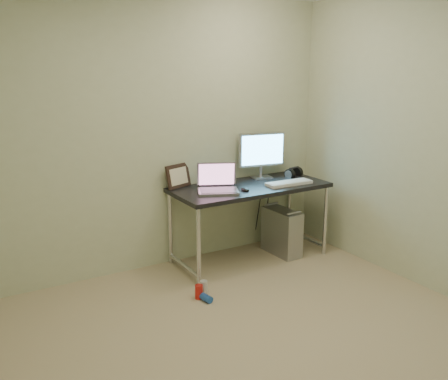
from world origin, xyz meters
TOP-DOWN VIEW (x-y plane):
  - floor at (0.00, 0.00)m, footprint 3.50×3.50m
  - wall_back at (0.00, 1.75)m, footprint 3.50×0.02m
  - desk at (0.79, 1.42)m, footprint 1.52×0.67m
  - tower_computer at (1.14, 1.36)m, footprint 0.21×0.45m
  - cable_a at (1.09, 1.70)m, footprint 0.01×0.16m
  - cable_b at (1.18, 1.68)m, footprint 0.02×0.11m
  - can_red at (-0.05, 0.90)m, footprint 0.07×0.07m
  - can_white at (0.03, 0.96)m, footprint 0.08×0.08m
  - can_blue at (-0.03, 0.83)m, footprint 0.08×0.12m
  - laptop at (0.42, 1.40)m, footprint 0.46×0.43m
  - monitor at (1.07, 1.63)m, footprint 0.49×0.18m
  - keyboard at (1.14, 1.26)m, footprint 0.47×0.17m
  - mouse_right at (1.34, 1.30)m, footprint 0.07×0.10m
  - mouse_left at (0.64, 1.27)m, footprint 0.09×0.12m
  - headphones at (1.40, 1.52)m, footprint 0.20×0.12m
  - picture_frame at (0.16, 1.70)m, footprint 0.29×0.17m
  - webcam at (0.43, 1.69)m, footprint 0.05×0.04m

SIDE VIEW (x-z plane):
  - floor at x=0.00m, z-range 0.00..0.00m
  - can_blue at x=-0.03m, z-range 0.00..0.06m
  - can_white at x=0.03m, z-range 0.00..0.11m
  - can_red at x=-0.05m, z-range 0.00..0.12m
  - tower_computer at x=1.14m, z-range -0.01..0.48m
  - cable_b at x=1.18m, z-range 0.02..0.74m
  - cable_a at x=1.09m, z-range 0.06..0.74m
  - desk at x=0.79m, z-range 0.29..1.04m
  - keyboard at x=1.14m, z-range 0.75..0.78m
  - mouse_right at x=1.34m, z-range 0.75..0.78m
  - mouse_left at x=0.64m, z-range 0.75..0.79m
  - headphones at x=1.40m, z-range 0.72..0.84m
  - laptop at x=0.42m, z-range 0.68..0.94m
  - webcam at x=0.43m, z-range 0.78..0.91m
  - picture_frame at x=0.16m, z-range 0.75..0.98m
  - monitor at x=1.07m, z-range 0.79..1.25m
  - wall_back at x=0.00m, z-range 0.00..2.50m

